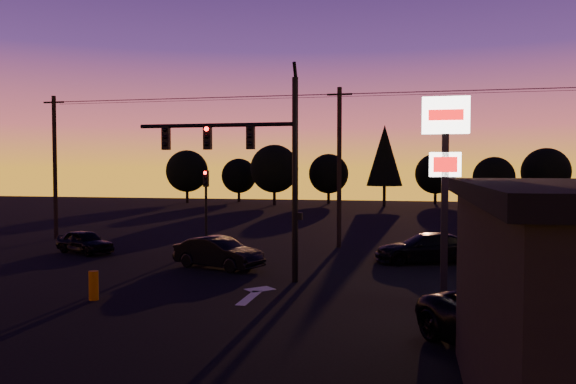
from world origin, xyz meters
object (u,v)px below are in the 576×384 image
(secondary_signal, at_px, (206,198))
(car_right, at_px, (426,248))
(bollard, at_px, (94,285))
(pylon_sign, at_px, (445,155))
(car_mid, at_px, (218,253))
(suv_parked, at_px, (522,327))
(traffic_signal_mast, at_px, (256,157))
(car_left, at_px, (85,242))

(secondary_signal, height_order, car_right, secondary_signal)
(bollard, bearing_deg, secondary_signal, 91.96)
(secondary_signal, bearing_deg, car_right, -8.67)
(pylon_sign, xyz_separation_m, car_right, (-0.34, 8.21, -4.21))
(car_mid, relative_size, suv_parked, 0.76)
(traffic_signal_mast, height_order, car_mid, traffic_signal_mast)
(bollard, relative_size, car_left, 0.28)
(traffic_signal_mast, bearing_deg, car_mid, 136.13)
(car_left, distance_m, suv_parked, 23.00)
(secondary_signal, relative_size, car_right, 0.90)
(car_left, height_order, suv_parked, suv_parked)
(car_right, bearing_deg, pylon_sign, -13.31)
(car_left, bearing_deg, secondary_signal, -42.66)
(car_left, height_order, car_mid, car_mid)
(bollard, distance_m, car_right, 15.12)
(pylon_sign, relative_size, bollard, 6.87)
(car_right, bearing_deg, car_mid, -85.06)
(car_mid, relative_size, car_right, 0.87)
(secondary_signal, height_order, pylon_sign, pylon_sign)
(secondary_signal, distance_m, bollard, 12.12)
(traffic_signal_mast, relative_size, car_mid, 2.04)
(car_right, height_order, suv_parked, suv_parked)
(traffic_signal_mast, distance_m, car_mid, 5.37)
(traffic_signal_mast, bearing_deg, car_right, 40.22)
(secondary_signal, xyz_separation_m, car_left, (-5.79, -2.55, -2.25))
(secondary_signal, bearing_deg, car_left, -156.23)
(traffic_signal_mast, xyz_separation_m, car_mid, (-2.37, 2.28, -4.24))
(pylon_sign, relative_size, car_right, 1.41)
(pylon_sign, distance_m, car_left, 19.76)
(secondary_signal, distance_m, car_left, 6.72)
(pylon_sign, relative_size, suv_parked, 1.23)
(secondary_signal, bearing_deg, traffic_signal_mast, -56.81)
(car_right, bearing_deg, bollard, -63.77)
(pylon_sign, distance_m, car_mid, 11.41)
(bollard, bearing_deg, car_left, 123.59)
(car_mid, xyz_separation_m, car_right, (9.13, 3.44, 0.01))
(traffic_signal_mast, bearing_deg, car_left, 155.19)
(secondary_signal, relative_size, pylon_sign, 0.64)
(secondary_signal, xyz_separation_m, suv_parked, (13.48, -15.11, -2.09))
(traffic_signal_mast, relative_size, bollard, 8.67)
(pylon_sign, xyz_separation_m, bollard, (-11.59, -1.89, -4.42))
(car_right, bearing_deg, car_left, -103.16)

